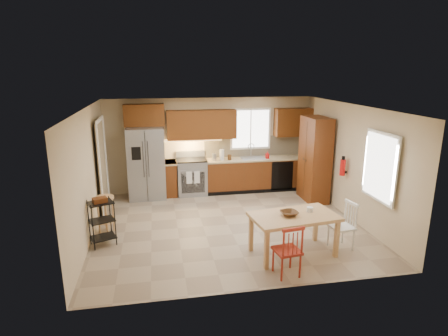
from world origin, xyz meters
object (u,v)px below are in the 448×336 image
fire_extinguisher (343,167)px  chair_red (287,249)px  table_bowl (289,216)px  utility_cart (102,223)px  soap_bottle (267,155)px  bar_stool (106,215)px  dining_table (293,235)px  refrigerator (147,163)px  table_jar (310,211)px  pantry (315,159)px  range_stove (192,177)px  chair_white (342,226)px

fire_extinguisher → chair_red: size_ratio=0.41×
table_bowl → utility_cart: (-3.30, 0.99, -0.30)m
fire_extinguisher → table_bowl: 2.48m
soap_bottle → bar_stool: bearing=-153.1°
utility_cart → fire_extinguisher: bearing=-14.9°
soap_bottle → bar_stool: (-3.98, -2.02, -0.62)m
soap_bottle → dining_table: 3.68m
refrigerator → table_bowl: refrigerator is taller
table_jar → bar_stool: table_jar is taller
table_bowl → table_jar: bearing=12.5°
soap_bottle → table_bowl: 3.66m
dining_table → chair_red: 0.74m
pantry → table_jar: pantry is taller
chair_red → table_bowl: size_ratio=2.90×
table_bowl → utility_cart: utility_cart is taller
refrigerator → range_stove: size_ratio=1.98×
fire_extinguisher → utility_cart: 5.21m
soap_bottle → utility_cart: bearing=-147.0°
range_stove → refrigerator: bearing=-177.0°
soap_bottle → range_stove: bearing=177.6°
range_stove → pantry: pantry is taller
soap_bottle → bar_stool: soap_bottle is taller
soap_bottle → table_bowl: size_ratio=0.63×
chair_red → fire_extinguisher: bearing=40.0°
soap_bottle → utility_cart: 4.78m
pantry → utility_cart: size_ratio=2.37×
range_stove → table_bowl: size_ratio=3.03×
range_stove → table_jar: bearing=-63.6°
chair_white → range_stove: bearing=25.9°
dining_table → chair_white: chair_white is taller
refrigerator → range_stove: bearing=3.0°
dining_table → utility_cart: size_ratio=1.69×
range_stove → chair_white: size_ratio=1.04×
bar_stool → utility_cart: 0.57m
dining_table → pantry: bearing=52.6°
bar_stool → chair_white: bearing=-14.6°
range_stove → table_bowl: 3.92m
pantry → dining_table: size_ratio=1.40×
table_bowl → fire_extinguisher: bearing=41.7°
range_stove → dining_table: size_ratio=0.61×
dining_table → utility_cart: 3.54m
bar_stool → table_jar: bearing=-16.9°
soap_bottle → chair_white: soap_bottle is taller
refrigerator → dining_table: size_ratio=1.21×
chair_white → soap_bottle: bearing=-1.7°
dining_table → table_jar: 0.53m
fire_extinguisher → table_jar: (-1.41, -1.54, -0.33)m
table_jar → utility_cart: (-3.72, 0.90, -0.32)m
refrigerator → range_stove: refrigerator is taller
refrigerator → table_bowl: size_ratio=6.00×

